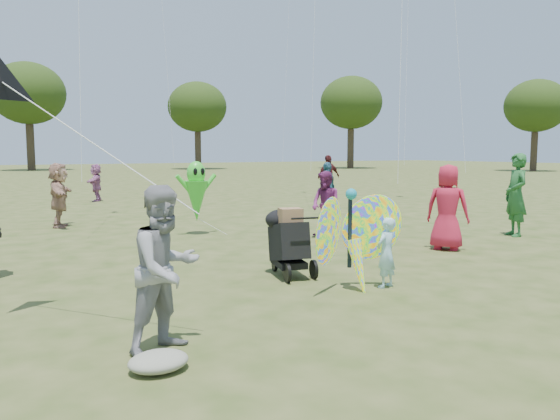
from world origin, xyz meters
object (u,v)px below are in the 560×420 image
at_px(crowd_d, 59,195).
at_px(crowd_e, 326,205).
at_px(child_girl, 386,253).
at_px(jogging_stroller, 287,238).
at_px(crowd_a, 447,207).
at_px(crowd_f, 516,195).
at_px(adult_man, 166,269).
at_px(crowd_c, 328,188).
at_px(crowd_h, 329,177).
at_px(butterfly_kite, 353,241).
at_px(crowd_j, 96,183).
at_px(alien_kite, 196,194).

xyz_separation_m(crowd_d, crowd_e, (4.92, -4.97, -0.08)).
bearing_deg(child_girl, crowd_d, -86.63).
relative_size(child_girl, jogging_stroller, 0.92).
height_order(child_girl, crowd_e, crowd_e).
height_order(crowd_a, crowd_f, crowd_f).
relative_size(crowd_a, crowd_d, 1.02).
bearing_deg(adult_man, child_girl, -7.73).
bearing_deg(crowd_e, crowd_c, 134.99).
height_order(crowd_c, crowd_h, crowd_h).
relative_size(crowd_e, crowd_f, 0.79).
xyz_separation_m(crowd_a, crowd_d, (-6.18, 7.40, -0.02)).
distance_m(crowd_d, butterfly_kite, 9.36).
xyz_separation_m(crowd_j, butterfly_kite, (0.14, -16.10, -0.02)).
relative_size(crowd_c, alien_kite, 0.94).
height_order(crowd_d, crowd_j, crowd_d).
relative_size(crowd_e, butterfly_kite, 0.88).
relative_size(butterfly_kite, alien_kite, 1.00).
bearing_deg(crowd_j, child_girl, 26.82).
bearing_deg(crowd_j, crowd_h, 92.67).
relative_size(crowd_d, crowd_f, 0.87).
bearing_deg(crowd_c, crowd_j, -90.50).
relative_size(crowd_c, crowd_d, 0.98).
bearing_deg(crowd_f, adult_man, -46.35).
relative_size(adult_man, crowd_a, 0.96).
distance_m(crowd_d, crowd_f, 11.30).
distance_m(jogging_stroller, alien_kite, 4.78).
bearing_deg(crowd_a, crowd_c, -45.26).
xyz_separation_m(crowd_f, crowd_j, (-6.49, 14.04, -0.23)).
bearing_deg(crowd_h, child_girl, 56.92).
xyz_separation_m(adult_man, crowd_f, (9.40, 2.98, 0.14)).
xyz_separation_m(crowd_a, crowd_c, (1.48, 6.20, -0.04)).
relative_size(crowd_c, crowd_e, 1.07).
xyz_separation_m(adult_man, crowd_d, (0.48, 9.92, 0.01)).
bearing_deg(crowd_c, crowd_d, -41.66).
bearing_deg(butterfly_kite, crowd_h, 55.85).
distance_m(child_girl, jogging_stroller, 1.60).
bearing_deg(jogging_stroller, crowd_j, 103.37).
height_order(child_girl, adult_man, adult_man).
xyz_separation_m(adult_man, jogging_stroller, (2.71, 2.17, -0.21)).
height_order(child_girl, crowd_h, crowd_h).
bearing_deg(alien_kite, crowd_f, -31.98).
xyz_separation_m(crowd_c, crowd_e, (-2.73, -3.78, -0.05)).
xyz_separation_m(crowd_a, jogging_stroller, (-3.95, -0.36, -0.24)).
bearing_deg(crowd_e, alien_kite, -139.45).
xyz_separation_m(crowd_d, crowd_f, (8.91, -6.94, 0.13)).
bearing_deg(butterfly_kite, alien_kite, 89.66).
distance_m(crowd_a, crowd_c, 6.37).
bearing_deg(adult_man, crowd_j, 59.62).
distance_m(crowd_d, crowd_e, 7.00).
xyz_separation_m(crowd_c, alien_kite, (-5.05, -1.80, 0.15)).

